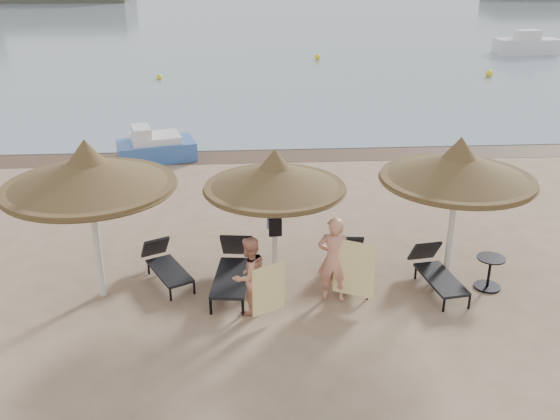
% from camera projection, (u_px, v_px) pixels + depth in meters
% --- Properties ---
extents(ground, '(160.00, 160.00, 0.00)m').
position_uv_depth(ground, '(290.00, 300.00, 12.41)').
color(ground, '#A08266').
rests_on(ground, ground).
extents(wet_sand_strip, '(200.00, 1.60, 0.01)m').
position_uv_depth(wet_sand_strip, '(268.00, 155.00, 21.05)').
color(wet_sand_strip, '#503928').
rests_on(wet_sand_strip, ground).
extents(palapa_left, '(3.29, 3.29, 3.26)m').
position_uv_depth(palapa_left, '(88.00, 173.00, 11.61)').
color(palapa_left, silver).
rests_on(palapa_left, ground).
extents(palapa_center, '(2.88, 2.88, 2.86)m').
position_uv_depth(palapa_center, '(275.00, 177.00, 12.37)').
color(palapa_center, silver).
rests_on(palapa_center, ground).
extents(palapa_right, '(3.12, 3.12, 3.09)m').
position_uv_depth(palapa_right, '(458.00, 167.00, 12.35)').
color(palapa_right, silver).
rests_on(palapa_right, ground).
extents(lounger_far_left, '(1.25, 1.75, 0.75)m').
position_uv_depth(lounger_far_left, '(165.00, 264.00, 13.11)').
color(lounger_far_left, black).
rests_on(lounger_far_left, ground).
extents(lounger_near_left, '(0.93, 2.12, 0.92)m').
position_uv_depth(lounger_near_left, '(234.00, 268.00, 12.79)').
color(lounger_near_left, black).
rests_on(lounger_near_left, ground).
extents(lounger_near_right, '(0.72, 1.73, 0.75)m').
position_uv_depth(lounger_near_right, '(352.00, 263.00, 13.15)').
color(lounger_near_right, black).
rests_on(lounger_near_right, ground).
extents(lounger_far_right, '(0.84, 1.84, 0.79)m').
position_uv_depth(lounger_far_right, '(436.00, 271.00, 12.80)').
color(lounger_far_right, black).
rests_on(lounger_far_right, ground).
extents(side_table, '(0.57, 0.57, 0.69)m').
position_uv_depth(side_table, '(489.00, 274.00, 12.76)').
color(side_table, black).
rests_on(side_table, ground).
extents(person_left, '(0.99, 0.94, 1.81)m').
position_uv_depth(person_left, '(249.00, 270.00, 11.69)').
color(person_left, tan).
rests_on(person_left, ground).
extents(person_right, '(1.08, 0.84, 2.07)m').
position_uv_depth(person_right, '(334.00, 253.00, 12.06)').
color(person_right, tan).
rests_on(person_right, ground).
extents(towel_left, '(0.62, 0.36, 0.99)m').
position_uv_depth(towel_left, '(269.00, 289.00, 11.47)').
color(towel_left, yellow).
rests_on(towel_left, ground).
extents(towel_right, '(0.74, 0.41, 1.16)m').
position_uv_depth(towel_right, '(354.00, 269.00, 11.94)').
color(towel_right, yellow).
rests_on(towel_right, ground).
extents(bag_patterned, '(0.32, 0.18, 0.38)m').
position_uv_depth(bag_patterned, '(274.00, 220.00, 12.94)').
color(bag_patterned, white).
rests_on(bag_patterned, ground).
extents(bag_dark, '(0.27, 0.11, 0.37)m').
position_uv_depth(bag_dark, '(275.00, 228.00, 12.63)').
color(bag_dark, black).
rests_on(bag_dark, ground).
extents(pedal_boat, '(2.75, 2.04, 1.14)m').
position_uv_depth(pedal_boat, '(155.00, 147.00, 20.53)').
color(pedal_boat, '#325CAA').
rests_on(pedal_boat, ground).
extents(buoy_left, '(0.31, 0.31, 0.31)m').
position_uv_depth(buoy_left, '(159.00, 77.00, 33.04)').
color(buoy_left, yellow).
rests_on(buoy_left, ground).
extents(buoy_mid, '(0.38, 0.38, 0.38)m').
position_uv_depth(buoy_mid, '(318.00, 57.00, 38.88)').
color(buoy_mid, yellow).
rests_on(buoy_mid, ground).
extents(buoy_right, '(0.40, 0.40, 0.40)m').
position_uv_depth(buoy_right, '(489.00, 74.00, 33.72)').
color(buoy_right, yellow).
rests_on(buoy_right, ground).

